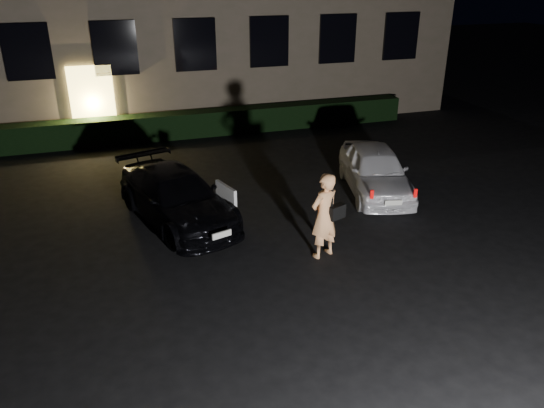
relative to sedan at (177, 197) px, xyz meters
name	(u,v)px	position (x,y,z in m)	size (l,w,h in m)	color
ground	(316,298)	(1.85, -3.96, -0.59)	(80.00, 80.00, 0.00)	black
hedge	(202,123)	(1.85, 6.54, -0.16)	(15.00, 0.70, 0.85)	black
sedan	(177,197)	(0.00, 0.00, 0.00)	(2.72, 4.33, 1.17)	black
hatch	(375,170)	(5.14, 0.12, 0.02)	(2.25, 3.80, 1.21)	white
man	(324,216)	(2.56, -2.57, 0.32)	(0.83, 0.64, 1.80)	#FFAF70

